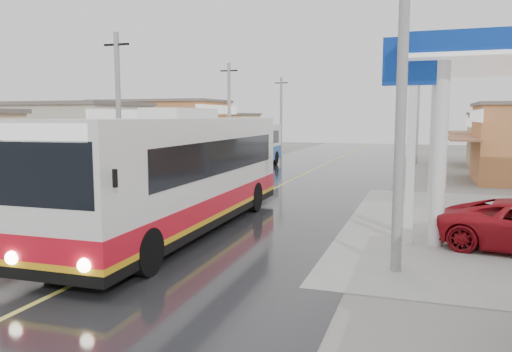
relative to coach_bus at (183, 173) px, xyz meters
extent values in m
plane|color=slate|center=(0.05, -2.27, -1.99)|extent=(120.00, 120.00, 0.00)
cube|color=black|center=(0.05, 12.73, -1.98)|extent=(12.00, 90.00, 0.02)
cube|color=#D8CC4C|center=(0.05, 12.73, -1.97)|extent=(0.15, 90.00, 0.01)
cylinder|color=white|center=(8.05, 6.73, 0.76)|extent=(0.44, 0.44, 5.50)
cylinder|color=white|center=(8.05, 0.73, 0.76)|extent=(0.44, 0.44, 5.50)
cube|color=white|center=(7.25, 0.73, 1.01)|extent=(0.25, 0.25, 6.00)
cube|color=navy|center=(7.25, 0.73, 3.51)|extent=(1.80, 0.30, 1.40)
cube|color=silver|center=(0.00, -0.08, 0.23)|extent=(2.99, 13.08, 3.20)
cube|color=black|center=(0.00, -0.08, -1.48)|extent=(3.01, 13.10, 0.33)
cube|color=red|center=(0.00, -0.08, -0.94)|extent=(3.03, 13.12, 0.60)
cube|color=gold|center=(0.00, -0.08, -1.30)|extent=(3.04, 13.13, 0.15)
cube|color=black|center=(-0.01, 0.46, 0.58)|extent=(2.97, 10.37, 1.09)
cube|color=black|center=(0.14, -6.54, 0.69)|extent=(2.42, 0.17, 1.41)
cube|color=black|center=(-0.13, 6.38, 0.69)|extent=(2.42, 0.17, 1.19)
cube|color=white|center=(0.14, -6.54, 1.56)|extent=(2.22, 0.17, 0.38)
cube|color=silver|center=(0.00, -0.08, 1.99)|extent=(1.37, 3.28, 0.33)
cylinder|color=black|center=(-1.11, -4.66, -1.37)|extent=(0.41, 1.20, 1.19)
cylinder|color=black|center=(1.30, -4.61, -1.37)|extent=(0.41, 1.20, 1.19)
cylinder|color=black|center=(-1.29, 4.02, -1.37)|extent=(0.41, 1.20, 1.19)
cylinder|color=black|center=(1.12, 4.07, -1.37)|extent=(0.41, 1.20, 1.19)
sphere|color=#FFF2CC|center=(-0.78, -6.63, -1.15)|extent=(0.31, 0.31, 0.30)
sphere|color=#FFF2CC|center=(1.06, -6.59, -1.15)|extent=(0.31, 0.31, 0.30)
cube|color=black|center=(1.64, -6.26, 0.64)|extent=(0.08, 0.08, 0.38)
cube|color=silver|center=(-4.81, 20.09, -0.09)|extent=(2.74, 9.68, 2.68)
cube|color=#1B4C98|center=(-4.81, 20.09, -1.00)|extent=(2.78, 9.72, 1.07)
cube|color=black|center=(-4.81, 20.09, 0.28)|extent=(2.75, 8.08, 0.96)
cube|color=black|center=(-4.73, 15.32, 0.28)|extent=(2.27, 0.16, 1.18)
cylinder|color=black|center=(-5.92, 16.64, -1.43)|extent=(0.34, 1.08, 1.07)
cylinder|color=black|center=(-3.59, 16.68, -1.43)|extent=(0.34, 1.08, 1.07)
cylinder|color=black|center=(-6.04, 23.50, -1.43)|extent=(0.34, 1.08, 1.07)
cylinder|color=black|center=(-3.71, 23.54, -1.43)|extent=(0.34, 1.08, 1.07)
imported|color=black|center=(-3.48, 5.58, -1.45)|extent=(0.89, 2.10, 1.08)
imported|color=#277632|center=(-3.48, 5.34, -0.67)|extent=(0.69, 0.48, 1.79)
cube|color=#26262D|center=(-8.88, 7.92, -1.07)|extent=(1.29, 1.96, 1.26)
cube|color=brown|center=(-8.88, 7.92, -0.39)|extent=(1.34, 2.01, 0.10)
cylinder|color=black|center=(-9.57, 7.25, -1.70)|extent=(0.18, 0.58, 0.58)
cylinder|color=black|center=(-9.55, 8.61, -1.70)|extent=(0.18, 0.58, 0.58)
cylinder|color=black|center=(-8.32, 7.04, -1.70)|extent=(0.13, 0.58, 0.58)
torus|color=black|center=(-6.79, 4.55, -1.88)|extent=(0.81, 0.81, 0.21)
torus|color=black|center=(-6.79, 4.55, -1.68)|extent=(0.81, 0.81, 0.21)
camera|label=1|loc=(7.60, -14.93, 1.90)|focal=35.00mm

